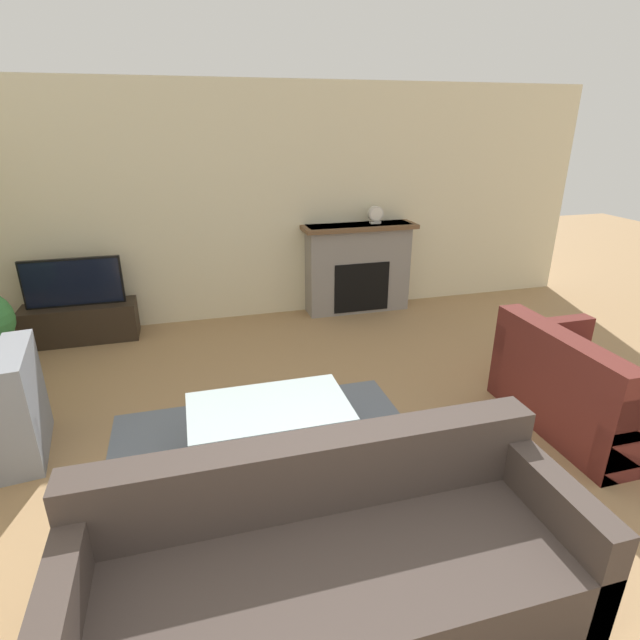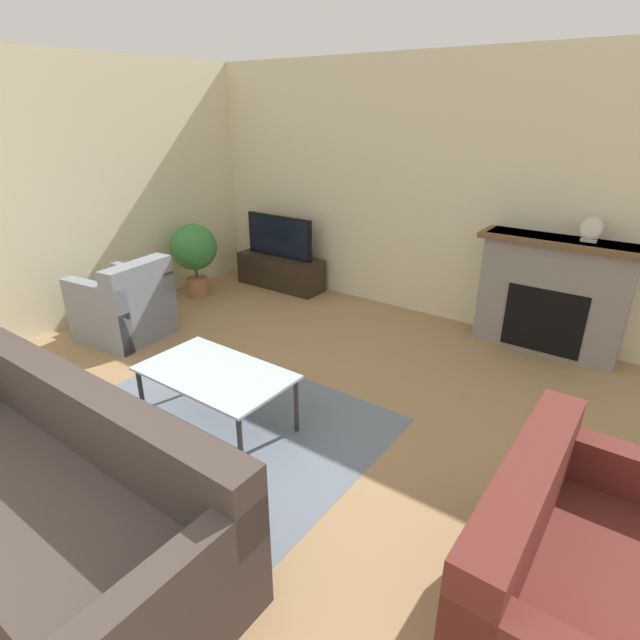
{
  "view_description": "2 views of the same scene",
  "coord_description": "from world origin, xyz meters",
  "px_view_note": "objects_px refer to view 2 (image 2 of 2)",
  "views": [
    {
      "loc": [
        -0.69,
        -0.76,
        2.27
      ],
      "look_at": [
        0.32,
        2.88,
        0.76
      ],
      "focal_mm": 28.0,
      "sensor_mm": 36.0,
      "label": 1
    },
    {
      "loc": [
        2.19,
        0.1,
        2.2
      ],
      "look_at": [
        0.1,
        2.98,
        0.66
      ],
      "focal_mm": 28.0,
      "sensor_mm": 36.0,
      "label": 2
    }
  ],
  "objects_px": {
    "couch_sectional": "(51,498)",
    "potted_plant": "(194,250)",
    "tv": "(279,236)",
    "couch_loveseat": "(584,590)",
    "coffee_table": "(215,376)",
    "armchair_by_window": "(126,309)",
    "mantel_clock": "(591,229)"
  },
  "relations": [
    {
      "from": "armchair_by_window",
      "to": "coffee_table",
      "type": "xyz_separation_m",
      "value": [
        1.91,
        -0.55,
        0.11
      ]
    },
    {
      "from": "tv",
      "to": "couch_sectional",
      "type": "distance_m",
      "value": 4.28
    },
    {
      "from": "coffee_table",
      "to": "potted_plant",
      "type": "relative_size",
      "value": 1.22
    },
    {
      "from": "coffee_table",
      "to": "mantel_clock",
      "type": "bearing_deg",
      "value": 56.48
    },
    {
      "from": "couch_sectional",
      "to": "potted_plant",
      "type": "xyz_separation_m",
      "value": [
        -2.34,
        3.05,
        0.29
      ]
    },
    {
      "from": "couch_loveseat",
      "to": "coffee_table",
      "type": "distance_m",
      "value": 2.48
    },
    {
      "from": "couch_loveseat",
      "to": "armchair_by_window",
      "type": "xyz_separation_m",
      "value": [
        -4.38,
        0.75,
        0.01
      ]
    },
    {
      "from": "armchair_by_window",
      "to": "mantel_clock",
      "type": "xyz_separation_m",
      "value": [
        3.73,
        2.21,
        0.91
      ]
    },
    {
      "from": "couch_loveseat",
      "to": "potted_plant",
      "type": "height_order",
      "value": "potted_plant"
    },
    {
      "from": "tv",
      "to": "potted_plant",
      "type": "distance_m",
      "value": 1.07
    },
    {
      "from": "armchair_by_window",
      "to": "mantel_clock",
      "type": "distance_m",
      "value": 4.43
    },
    {
      "from": "tv",
      "to": "coffee_table",
      "type": "distance_m",
      "value": 3.12
    },
    {
      "from": "couch_loveseat",
      "to": "mantel_clock",
      "type": "distance_m",
      "value": 3.17
    },
    {
      "from": "coffee_table",
      "to": "mantel_clock",
      "type": "distance_m",
      "value": 3.4
    },
    {
      "from": "tv",
      "to": "potted_plant",
      "type": "relative_size",
      "value": 1.11
    },
    {
      "from": "couch_sectional",
      "to": "armchair_by_window",
      "type": "relative_size",
      "value": 2.83
    },
    {
      "from": "couch_loveseat",
      "to": "armchair_by_window",
      "type": "relative_size",
      "value": 1.59
    },
    {
      "from": "coffee_table",
      "to": "potted_plant",
      "type": "distance_m",
      "value": 2.89
    },
    {
      "from": "couch_sectional",
      "to": "coffee_table",
      "type": "xyz_separation_m",
      "value": [
        -0.08,
        1.26,
        0.13
      ]
    },
    {
      "from": "tv",
      "to": "couch_loveseat",
      "type": "distance_m",
      "value": 5.01
    },
    {
      "from": "potted_plant",
      "to": "armchair_by_window",
      "type": "bearing_deg",
      "value": -74.0
    },
    {
      "from": "couch_sectional",
      "to": "coffee_table",
      "type": "height_order",
      "value": "couch_sectional"
    },
    {
      "from": "tv",
      "to": "couch_sectional",
      "type": "height_order",
      "value": "tv"
    },
    {
      "from": "coffee_table",
      "to": "couch_sectional",
      "type": "bearing_deg",
      "value": -86.56
    },
    {
      "from": "couch_sectional",
      "to": "potted_plant",
      "type": "bearing_deg",
      "value": 127.5
    },
    {
      "from": "armchair_by_window",
      "to": "mantel_clock",
      "type": "height_order",
      "value": "mantel_clock"
    },
    {
      "from": "armchair_by_window",
      "to": "potted_plant",
      "type": "distance_m",
      "value": 1.32
    },
    {
      "from": "tv",
      "to": "armchair_by_window",
      "type": "height_order",
      "value": "tv"
    },
    {
      "from": "couch_sectional",
      "to": "mantel_clock",
      "type": "height_order",
      "value": "mantel_clock"
    },
    {
      "from": "tv",
      "to": "mantel_clock",
      "type": "distance_m",
      "value": 3.5
    },
    {
      "from": "tv",
      "to": "couch_loveseat",
      "type": "bearing_deg",
      "value": -34.8
    },
    {
      "from": "coffee_table",
      "to": "mantel_clock",
      "type": "relative_size",
      "value": 5.18
    }
  ]
}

